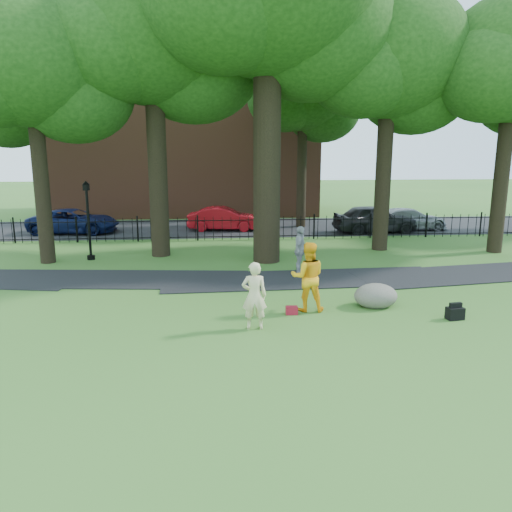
{
  "coord_description": "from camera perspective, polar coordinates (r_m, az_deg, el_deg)",
  "views": [
    {
      "loc": [
        -2.15,
        -13.19,
        4.62
      ],
      "look_at": [
        -0.86,
        2.0,
        1.31
      ],
      "focal_mm": 35.0,
      "sensor_mm": 36.0,
      "label": 1
    }
  ],
  "objects": [
    {
      "name": "boulder",
      "position": [
        15.25,
        13.52,
        -4.26
      ],
      "size": [
        1.58,
        1.42,
        0.76
      ],
      "primitive_type": "ellipsoid",
      "rotation": [
        0.0,
        0.0,
        -0.43
      ],
      "color": "slate",
      "rests_on": "ground"
    },
    {
      "name": "red_sedan",
      "position": [
        28.56,
        -3.68,
        4.27
      ],
      "size": [
        4.21,
        1.83,
        1.35
      ],
      "primitive_type": "imported",
      "rotation": [
        0.0,
        0.0,
        1.47
      ],
      "color": "#A90D15",
      "rests_on": "ground"
    },
    {
      "name": "tree_row",
      "position": [
        22.04,
        2.33,
        21.46
      ],
      "size": [
        26.82,
        7.96,
        12.42
      ],
      "color": "black",
      "rests_on": "ground"
    },
    {
      "name": "backpack",
      "position": [
        14.84,
        21.79,
        -6.11
      ],
      "size": [
        0.48,
        0.34,
        0.34
      ],
      "primitive_type": "cube",
      "rotation": [
        0.0,
        0.0,
        0.13
      ],
      "color": "black",
      "rests_on": "ground"
    },
    {
      "name": "lamppost",
      "position": [
        21.95,
        -18.59,
        3.75
      ],
      "size": [
        0.33,
        0.33,
        3.31
      ],
      "rotation": [
        0.0,
        0.0,
        -0.33
      ],
      "color": "black",
      "rests_on": "ground"
    },
    {
      "name": "pedestrian",
      "position": [
        18.61,
        5.04,
        0.67
      ],
      "size": [
        0.76,
        1.14,
        1.8
      ],
      "primitive_type": "imported",
      "rotation": [
        0.0,
        0.0,
        1.23
      ],
      "color": "#9A9B9F",
      "rests_on": "ground"
    },
    {
      "name": "brick_building",
      "position": [
        37.26,
        -7.92,
        14.25
      ],
      "size": [
        18.0,
        8.0,
        12.0
      ],
      "primitive_type": "cube",
      "color": "brown",
      "rests_on": "ground"
    },
    {
      "name": "woman",
      "position": [
        12.9,
        -0.2,
        -4.55
      ],
      "size": [
        0.67,
        0.46,
        1.78
      ],
      "primitive_type": "imported",
      "rotation": [
        0.0,
        0.0,
        3.09
      ],
      "color": "beige",
      "rests_on": "ground"
    },
    {
      "name": "ground",
      "position": [
        14.14,
        4.2,
        -6.86
      ],
      "size": [
        120.0,
        120.0,
        0.0
      ],
      "primitive_type": "plane",
      "color": "#366824",
      "rests_on": "ground"
    },
    {
      "name": "street",
      "position": [
        29.63,
        -0.62,
        3.27
      ],
      "size": [
        80.0,
        7.0,
        0.02
      ],
      "primitive_type": "cube",
      "color": "black",
      "rests_on": "ground"
    },
    {
      "name": "footpath",
      "position": [
        17.98,
        5.42,
        -2.7
      ],
      "size": [
        36.07,
        3.85,
        0.03
      ],
      "primitive_type": "cube",
      "rotation": [
        0.0,
        0.0,
        0.03
      ],
      "color": "black",
      "rests_on": "ground"
    },
    {
      "name": "iron_fence",
      "position": [
        25.6,
        0.04,
        3.21
      ],
      "size": [
        44.0,
        0.04,
        1.2
      ],
      "color": "black",
      "rests_on": "ground"
    },
    {
      "name": "navy_van",
      "position": [
        29.34,
        -20.11,
        3.76
      ],
      "size": [
        5.02,
        2.7,
        1.34
      ],
      "primitive_type": "imported",
      "rotation": [
        0.0,
        0.0,
        1.47
      ],
      "color": "#0D1641",
      "rests_on": "ground"
    },
    {
      "name": "man",
      "position": [
        14.37,
        5.94,
        -2.38
      ],
      "size": [
        1.05,
        0.85,
        2.02
      ],
      "primitive_type": "imported",
      "rotation": [
        0.0,
        0.0,
        3.05
      ],
      "color": "#FFA915",
      "rests_on": "ground"
    },
    {
      "name": "silver_car",
      "position": [
        29.98,
        17.09,
        4.05
      ],
      "size": [
        4.43,
        2.04,
        1.25
      ],
      "primitive_type": "imported",
      "rotation": [
        0.0,
        0.0,
        1.64
      ],
      "color": "gray",
      "rests_on": "ground"
    },
    {
      "name": "red_bag",
      "position": [
        14.25,
        4.1,
        -6.21
      ],
      "size": [
        0.34,
        0.22,
        0.23
      ],
      "primitive_type": "cube",
      "rotation": [
        0.0,
        0.0,
        -0.04
      ],
      "color": "maroon",
      "rests_on": "ground"
    },
    {
      "name": "grey_car",
      "position": [
        28.54,
        13.43,
        4.17
      ],
      "size": [
        4.67,
        2.09,
        1.56
      ],
      "primitive_type": "imported",
      "rotation": [
        0.0,
        0.0,
        1.63
      ],
      "color": "black",
      "rests_on": "ground"
    }
  ]
}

